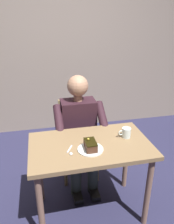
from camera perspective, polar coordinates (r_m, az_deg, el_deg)
ground_plane at (r=2.34m, az=0.75°, el=-24.14°), size 14.00×14.00×0.00m
cafe_rear_panel at (r=3.45m, az=-6.82°, el=19.59°), size 6.40×0.12×3.00m
dining_table at (r=1.91m, az=0.85°, el=-11.06°), size 1.02×0.61×0.75m
chair at (r=2.54m, az=-2.58°, el=-5.96°), size 0.42×0.42×0.88m
seated_person at (r=2.32m, az=-1.89°, el=-4.86°), size 0.53×0.58×1.20m
dessert_plate at (r=1.77m, az=0.89°, el=-9.72°), size 0.21×0.21×0.01m
cake_slice at (r=1.75m, az=0.90°, el=-8.63°), size 0.09×0.14×0.09m
coffee_cup at (r=1.96m, az=10.19°, el=-5.28°), size 0.11×0.08×0.09m
dessert_spoon at (r=1.75m, az=-4.37°, el=-10.23°), size 0.06×0.14×0.01m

